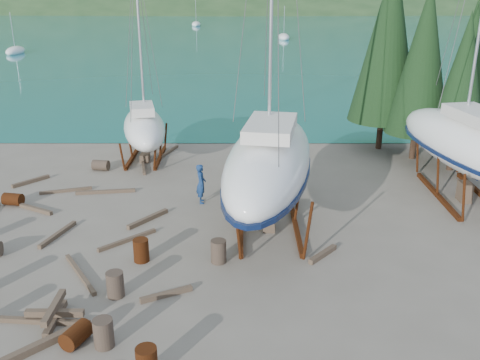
{
  "coord_description": "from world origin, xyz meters",
  "views": [
    {
      "loc": [
        2.38,
        -18.07,
        9.86
      ],
      "look_at": [
        2.34,
        3.0,
        1.98
      ],
      "focal_mm": 40.0,
      "sensor_mm": 36.0,
      "label": 1
    }
  ],
  "objects_px": {
    "large_sailboat_near": "(269,160)",
    "large_sailboat_far": "(467,143)",
    "small_sailboat_shore": "(144,127)",
    "worker": "(201,184)"
  },
  "relations": [
    {
      "from": "large_sailboat_near",
      "to": "large_sailboat_far",
      "type": "bearing_deg",
      "value": 28.02
    },
    {
      "from": "large_sailboat_far",
      "to": "small_sailboat_shore",
      "type": "distance_m",
      "value": 17.21
    },
    {
      "from": "large_sailboat_near",
      "to": "large_sailboat_far",
      "type": "height_order",
      "value": "large_sailboat_near"
    },
    {
      "from": "large_sailboat_far",
      "to": "large_sailboat_near",
      "type": "bearing_deg",
      "value": -172.77
    },
    {
      "from": "large_sailboat_far",
      "to": "small_sailboat_shore",
      "type": "relative_size",
      "value": 1.41
    },
    {
      "from": "small_sailboat_shore",
      "to": "worker",
      "type": "xyz_separation_m",
      "value": [
        3.71,
        -6.48,
        -1.0
      ]
    },
    {
      "from": "worker",
      "to": "small_sailboat_shore",
      "type": "bearing_deg",
      "value": 21.24
    },
    {
      "from": "large_sailboat_near",
      "to": "worker",
      "type": "relative_size",
      "value": 9.46
    },
    {
      "from": "large_sailboat_far",
      "to": "small_sailboat_shore",
      "type": "bearing_deg",
      "value": 149.58
    },
    {
      "from": "large_sailboat_near",
      "to": "small_sailboat_shore",
      "type": "height_order",
      "value": "large_sailboat_near"
    }
  ]
}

